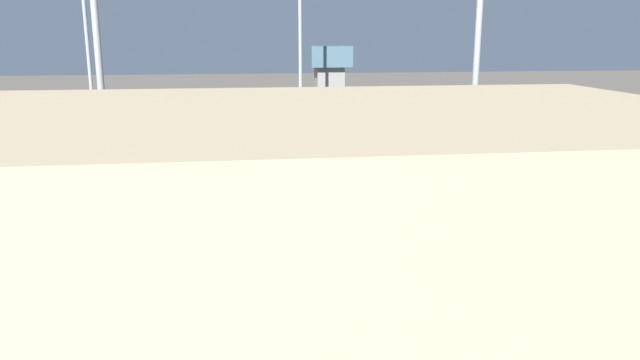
{
  "coord_description": "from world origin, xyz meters",
  "views": [
    {
      "loc": [
        1.65,
        58.09,
        16.27
      ],
      "look_at": [
        -6.2,
        1.7,
        2.5
      ],
      "focal_mm": 34.02,
      "sensor_mm": 36.0,
      "label": 1
    }
  ],
  "objects_px": {
    "train_on_track_3": "(253,182)",
    "light_mast_1": "(480,1)",
    "train_on_track_0": "(251,149)",
    "train_on_track_5": "(100,216)",
    "light_mast_3": "(97,44)",
    "light_mast_0": "(300,37)",
    "maintenance_shed": "(277,270)",
    "train_on_track_6": "(475,222)",
    "control_tower": "(329,87)"
  },
  "relations": [
    {
      "from": "light_mast_0",
      "to": "maintenance_shed",
      "type": "relative_size",
      "value": 0.69
    },
    {
      "from": "train_on_track_5",
      "to": "light_mast_3",
      "type": "distance_m",
      "value": 15.9
    },
    {
      "from": "train_on_track_3",
      "to": "light_mast_1",
      "type": "xyz_separation_m",
      "value": [
        -14.78,
        18.2,
        16.32
      ]
    },
    {
      "from": "train_on_track_3",
      "to": "train_on_track_5",
      "type": "height_order",
      "value": "train_on_track_5"
    },
    {
      "from": "train_on_track_3",
      "to": "light_mast_0",
      "type": "bearing_deg",
      "value": -109.91
    },
    {
      "from": "train_on_track_3",
      "to": "light_mast_0",
      "type": "relative_size",
      "value": 4.69
    },
    {
      "from": "train_on_track_6",
      "to": "maintenance_shed",
      "type": "relative_size",
      "value": 2.69
    },
    {
      "from": "train_on_track_0",
      "to": "control_tower",
      "type": "relative_size",
      "value": 8.23
    },
    {
      "from": "train_on_track_3",
      "to": "maintenance_shed",
      "type": "distance_m",
      "value": 34.82
    },
    {
      "from": "light_mast_3",
      "to": "control_tower",
      "type": "xyz_separation_m",
      "value": [
        -22.34,
        -50.02,
        -7.19
      ]
    },
    {
      "from": "train_on_track_5",
      "to": "maintenance_shed",
      "type": "xyz_separation_m",
      "value": [
        -12.48,
        24.51,
        4.55
      ]
    },
    {
      "from": "train_on_track_6",
      "to": "light_mast_1",
      "type": "height_order",
      "value": "light_mast_1"
    },
    {
      "from": "train_on_track_0",
      "to": "light_mast_0",
      "type": "relative_size",
      "value": 4.9
    },
    {
      "from": "train_on_track_3",
      "to": "train_on_track_5",
      "type": "bearing_deg",
      "value": 38.68
    },
    {
      "from": "train_on_track_6",
      "to": "light_mast_1",
      "type": "relative_size",
      "value": 3.28
    },
    {
      "from": "train_on_track_0",
      "to": "maintenance_shed",
      "type": "bearing_deg",
      "value": 89.81
    },
    {
      "from": "train_on_track_0",
      "to": "light_mast_3",
      "type": "distance_m",
      "value": 36.88
    },
    {
      "from": "train_on_track_6",
      "to": "light_mast_3",
      "type": "xyz_separation_m",
      "value": [
        26.66,
        3.0,
        13.66
      ]
    },
    {
      "from": "train_on_track_0",
      "to": "maintenance_shed",
      "type": "height_order",
      "value": "maintenance_shed"
    },
    {
      "from": "train_on_track_5",
      "to": "light_mast_0",
      "type": "bearing_deg",
      "value": -123.93
    },
    {
      "from": "train_on_track_3",
      "to": "train_on_track_6",
      "type": "relative_size",
      "value": 1.2
    },
    {
      "from": "train_on_track_0",
      "to": "train_on_track_3",
      "type": "bearing_deg",
      "value": 89.4
    },
    {
      "from": "train_on_track_3",
      "to": "control_tower",
      "type": "relative_size",
      "value": 7.89
    },
    {
      "from": "light_mast_0",
      "to": "control_tower",
      "type": "height_order",
      "value": "light_mast_0"
    },
    {
      "from": "light_mast_1",
      "to": "control_tower",
      "type": "relative_size",
      "value": 2.0
    },
    {
      "from": "train_on_track_3",
      "to": "train_on_track_6",
      "type": "height_order",
      "value": "train_on_track_3"
    },
    {
      "from": "train_on_track_0",
      "to": "light_mast_0",
      "type": "distance_m",
      "value": 15.18
    },
    {
      "from": "light_mast_3",
      "to": "maintenance_shed",
      "type": "bearing_deg",
      "value": 120.89
    },
    {
      "from": "train_on_track_5",
      "to": "train_on_track_6",
      "type": "height_order",
      "value": "train_on_track_5"
    },
    {
      "from": "train_on_track_5",
      "to": "light_mast_0",
      "type": "xyz_separation_m",
      "value": [
        -19.2,
        -28.54,
        13.67
      ]
    },
    {
      "from": "light_mast_0",
      "to": "train_on_track_3",
      "type": "bearing_deg",
      "value": 70.09
    },
    {
      "from": "train_on_track_0",
      "to": "train_on_track_6",
      "type": "distance_m",
      "value": 34.3
    },
    {
      "from": "train_on_track_5",
      "to": "light_mast_3",
      "type": "xyz_separation_m",
      "value": [
        -2.6,
        8.0,
        13.5
      ]
    },
    {
      "from": "light_mast_0",
      "to": "control_tower",
      "type": "bearing_deg",
      "value": -113.09
    },
    {
      "from": "train_on_track_3",
      "to": "train_on_track_6",
      "type": "xyz_separation_m",
      "value": [
        -16.78,
        15.0,
        -0.08
      ]
    },
    {
      "from": "train_on_track_0",
      "to": "control_tower",
      "type": "distance_m",
      "value": 21.8
    },
    {
      "from": "light_mast_0",
      "to": "light_mast_3",
      "type": "relative_size",
      "value": 1.01
    },
    {
      "from": "train_on_track_6",
      "to": "control_tower",
      "type": "xyz_separation_m",
      "value": [
        4.32,
        -47.02,
        6.46
      ]
    },
    {
      "from": "train_on_track_5",
      "to": "light_mast_3",
      "type": "height_order",
      "value": "light_mast_3"
    },
    {
      "from": "train_on_track_6",
      "to": "light_mast_0",
      "type": "distance_m",
      "value": 37.65
    },
    {
      "from": "light_mast_3",
      "to": "light_mast_0",
      "type": "bearing_deg",
      "value": -114.43
    },
    {
      "from": "maintenance_shed",
      "to": "light_mast_1",
      "type": "bearing_deg",
      "value": -132.2
    },
    {
      "from": "train_on_track_3",
      "to": "light_mast_1",
      "type": "distance_m",
      "value": 28.57
    },
    {
      "from": "train_on_track_5",
      "to": "light_mast_3",
      "type": "relative_size",
      "value": 0.41
    },
    {
      "from": "train_on_track_0",
      "to": "light_mast_1",
      "type": "height_order",
      "value": "light_mast_1"
    },
    {
      "from": "train_on_track_3",
      "to": "light_mast_3",
      "type": "height_order",
      "value": "light_mast_3"
    },
    {
      "from": "train_on_track_6",
      "to": "light_mast_3",
      "type": "distance_m",
      "value": 30.11
    },
    {
      "from": "light_mast_0",
      "to": "light_mast_3",
      "type": "distance_m",
      "value": 40.14
    },
    {
      "from": "train_on_track_0",
      "to": "maintenance_shed",
      "type": "xyz_separation_m",
      "value": [
        0.16,
        49.51,
        4.11
      ]
    },
    {
      "from": "light_mast_0",
      "to": "train_on_track_6",
      "type": "bearing_deg",
      "value": 106.7
    }
  ]
}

